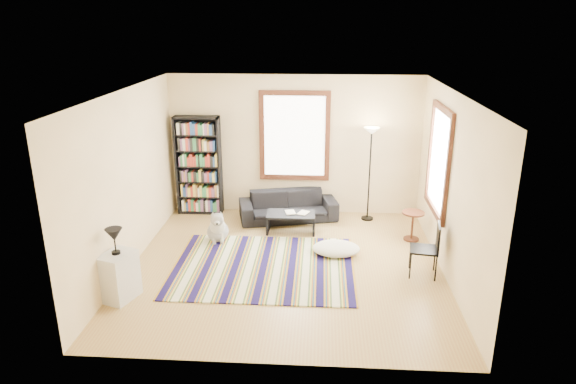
# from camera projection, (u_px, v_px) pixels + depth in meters

# --- Properties ---
(floor) EXTENTS (5.00, 5.00, 0.10)m
(floor) POSITION_uv_depth(u_px,v_px,m) (286.00, 269.00, 8.36)
(floor) COLOR #AB8F4E
(floor) RESTS_ON ground
(ceiling) EXTENTS (5.00, 5.00, 0.10)m
(ceiling) POSITION_uv_depth(u_px,v_px,m) (286.00, 89.00, 7.42)
(ceiling) COLOR white
(ceiling) RESTS_ON floor
(wall_back) EXTENTS (5.00, 0.10, 2.80)m
(wall_back) POSITION_uv_depth(u_px,v_px,m) (295.00, 145.00, 10.30)
(wall_back) COLOR #FFE1AB
(wall_back) RESTS_ON floor
(wall_front) EXTENTS (5.00, 0.10, 2.80)m
(wall_front) POSITION_uv_depth(u_px,v_px,m) (269.00, 257.00, 5.48)
(wall_front) COLOR #FFE1AB
(wall_front) RESTS_ON floor
(wall_left) EXTENTS (0.10, 5.00, 2.80)m
(wall_left) POSITION_uv_depth(u_px,v_px,m) (124.00, 181.00, 8.05)
(wall_left) COLOR #FFE1AB
(wall_left) RESTS_ON floor
(wall_right) EXTENTS (0.10, 5.00, 2.80)m
(wall_right) POSITION_uv_depth(u_px,v_px,m) (454.00, 187.00, 7.73)
(wall_right) COLOR #FFE1AB
(wall_right) RESTS_ON floor
(window_back) EXTENTS (1.20, 0.06, 1.60)m
(window_back) POSITION_uv_depth(u_px,v_px,m) (295.00, 136.00, 10.16)
(window_back) COLOR white
(window_back) RESTS_ON wall_back
(window_right) EXTENTS (0.06, 1.20, 1.60)m
(window_right) POSITION_uv_depth(u_px,v_px,m) (439.00, 161.00, 8.43)
(window_right) COLOR white
(window_right) RESTS_ON wall_right
(rug) EXTENTS (2.91, 2.33, 0.02)m
(rug) POSITION_uv_depth(u_px,v_px,m) (264.00, 266.00, 8.30)
(rug) COLOR #120C3C
(rug) RESTS_ON floor
(sofa) EXTENTS (1.17, 2.03, 0.56)m
(sofa) POSITION_uv_depth(u_px,v_px,m) (288.00, 206.00, 10.19)
(sofa) COLOR black
(sofa) RESTS_ON floor
(bookshelf) EXTENTS (0.90, 0.30, 2.00)m
(bookshelf) POSITION_uv_depth(u_px,v_px,m) (199.00, 166.00, 10.33)
(bookshelf) COLOR black
(bookshelf) RESTS_ON floor
(coffee_table) EXTENTS (1.02, 0.79, 0.36)m
(coffee_table) POSITION_uv_depth(u_px,v_px,m) (291.00, 222.00, 9.64)
(coffee_table) COLOR black
(coffee_table) RESTS_ON floor
(book_a) EXTENTS (0.27, 0.23, 0.02)m
(book_a) POSITION_uv_depth(u_px,v_px,m) (286.00, 213.00, 9.58)
(book_a) COLOR beige
(book_a) RESTS_ON coffee_table
(book_b) EXTENTS (0.26, 0.29, 0.02)m
(book_b) POSITION_uv_depth(u_px,v_px,m) (299.00, 212.00, 9.61)
(book_b) COLOR beige
(book_b) RESTS_ON coffee_table
(floor_cushion) EXTENTS (0.92, 0.77, 0.20)m
(floor_cushion) POSITION_uv_depth(u_px,v_px,m) (336.00, 248.00, 8.73)
(floor_cushion) COLOR beige
(floor_cushion) RESTS_ON floor
(floor_lamp) EXTENTS (0.35, 0.35, 1.86)m
(floor_lamp) POSITION_uv_depth(u_px,v_px,m) (369.00, 175.00, 9.98)
(floor_lamp) COLOR black
(floor_lamp) RESTS_ON floor
(side_table) EXTENTS (0.52, 0.52, 0.54)m
(side_table) POSITION_uv_depth(u_px,v_px,m) (412.00, 226.00, 9.23)
(side_table) COLOR #401810
(side_table) RESTS_ON floor
(folding_chair) EXTENTS (0.47, 0.46, 0.86)m
(folding_chair) POSITION_uv_depth(u_px,v_px,m) (424.00, 249.00, 7.93)
(folding_chair) COLOR black
(folding_chair) RESTS_ON floor
(white_cabinet) EXTENTS (0.52, 0.60, 0.70)m
(white_cabinet) POSITION_uv_depth(u_px,v_px,m) (119.00, 276.00, 7.28)
(white_cabinet) COLOR silver
(white_cabinet) RESTS_ON floor
(table_lamp) EXTENTS (0.29, 0.29, 0.38)m
(table_lamp) POSITION_uv_depth(u_px,v_px,m) (115.00, 241.00, 7.10)
(table_lamp) COLOR black
(table_lamp) RESTS_ON white_cabinet
(dog) EXTENTS (0.54, 0.67, 0.60)m
(dog) POSITION_uv_depth(u_px,v_px,m) (218.00, 225.00, 9.19)
(dog) COLOR #B3B3B3
(dog) RESTS_ON floor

